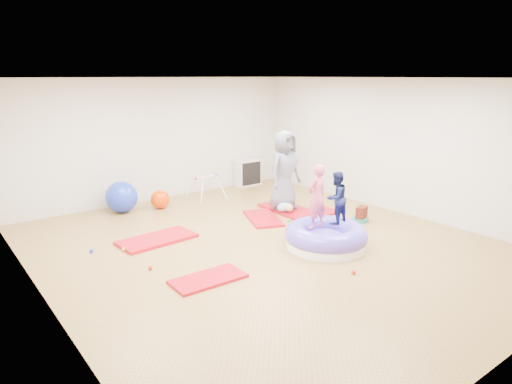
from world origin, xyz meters
TOP-DOWN VIEW (x-y plane):
  - room at (0.00, 0.00)m, footprint 7.01×8.01m
  - gym_mat_front_left at (-1.50, -0.54)m, footprint 1.07×0.55m
  - gym_mat_mid_left at (-1.37, 1.39)m, footprint 1.39×0.77m
  - gym_mat_center_back at (0.88, 1.22)m, footprint 0.96×1.28m
  - gym_mat_right at (1.90, 0.84)m, footprint 1.17×0.61m
  - gym_mat_rear_right at (1.70, 1.38)m, footprint 0.69×1.34m
  - inflatable_cushion at (0.78, -0.64)m, footprint 1.40×1.40m
  - child_pink at (0.62, -0.54)m, footprint 0.41×0.29m
  - child_navy at (1.05, -0.58)m, footprint 0.48×0.39m
  - adult_caregiver at (1.62, 1.41)m, footprint 0.90×0.66m
  - infant at (1.47, 1.20)m, footprint 0.34×0.35m
  - ball_pit_balls at (-0.18, 0.90)m, footprint 4.82×3.86m
  - exercise_ball_blue at (-1.19, 3.44)m, footprint 0.67×0.67m
  - exercise_ball_orange at (-0.42, 3.21)m, footprint 0.42×0.42m
  - infant_play_gym at (0.76, 3.21)m, footprint 0.74×0.71m
  - cube_shelf at (2.40, 3.79)m, footprint 0.69×0.34m
  - balance_disc at (2.35, -0.06)m, footprint 0.34×0.34m
  - backpack at (2.37, -0.08)m, footprint 0.30×0.24m
  - yellow_toy at (-1.32, -0.63)m, footprint 0.20×0.20m

SIDE VIEW (x-z plane):
  - yellow_toy at x=-1.32m, z-range 0.00..0.03m
  - gym_mat_front_left at x=-1.50m, z-range 0.00..0.04m
  - gym_mat_center_back at x=0.88m, z-range 0.00..0.05m
  - gym_mat_right at x=1.90m, z-range 0.00..0.05m
  - gym_mat_rear_right at x=1.70m, z-range 0.00..0.06m
  - gym_mat_mid_left at x=-1.37m, z-range 0.00..0.06m
  - ball_pit_balls at x=-0.18m, z-range 0.00..0.07m
  - balance_disc at x=2.35m, z-range 0.00..0.08m
  - backpack at x=2.37m, z-range 0.00..0.30m
  - infant at x=1.47m, z-range 0.06..0.26m
  - inflatable_cushion at x=0.78m, z-range -0.05..0.39m
  - exercise_ball_orange at x=-0.42m, z-range 0.00..0.42m
  - exercise_ball_blue at x=-1.19m, z-range 0.00..0.67m
  - cube_shelf at x=2.40m, z-range 0.00..0.69m
  - infant_play_gym at x=0.76m, z-range 0.10..0.67m
  - child_navy at x=1.05m, z-range 0.40..1.32m
  - adult_caregiver at x=1.62m, z-range 0.06..1.74m
  - child_pink at x=0.62m, z-range 0.40..1.49m
  - room at x=0.00m, z-range 0.00..2.80m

